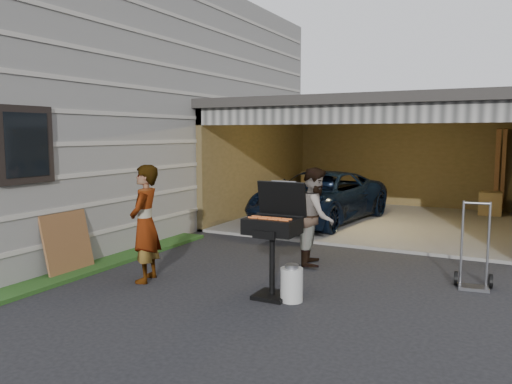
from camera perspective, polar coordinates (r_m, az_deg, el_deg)
ground at (r=7.00m, az=-5.70°, el=-11.31°), size 80.00×80.00×0.00m
house at (r=13.60m, az=-18.20°, el=8.84°), size 7.00×11.00×5.50m
groundcover_strip at (r=7.75m, az=-24.28°, el=-9.85°), size 0.50×8.00×0.06m
garage at (r=12.71m, az=14.16°, el=5.17°), size 6.80×6.30×2.90m
minivan at (r=12.00m, az=7.27°, el=-0.84°), size 2.52×4.53×1.20m
woman at (r=7.45m, az=-12.57°, el=-3.54°), size 0.59×0.72×1.71m
man at (r=8.28m, az=6.82°, el=-2.76°), size 0.81×0.92×1.61m
bbq_grill at (r=6.55m, az=2.01°, el=-4.37°), size 0.68×0.60×1.52m
propane_tank at (r=6.56m, az=4.09°, el=-10.52°), size 0.38×0.38×0.44m
plywood_panel at (r=8.25m, az=-20.74°, el=-5.51°), size 0.24×0.86×0.95m
hand_truck at (r=7.72m, az=23.63°, el=-8.31°), size 0.52×0.42×1.22m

